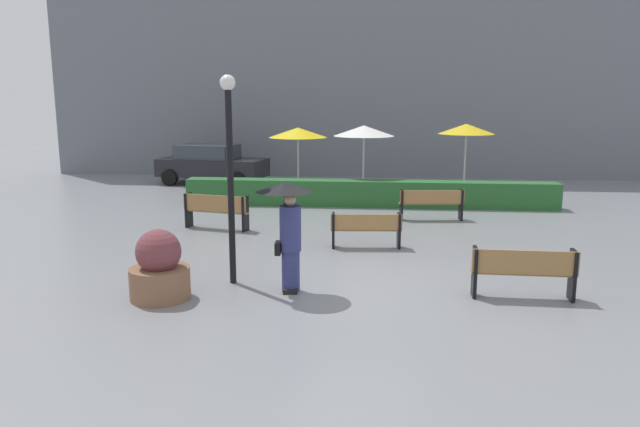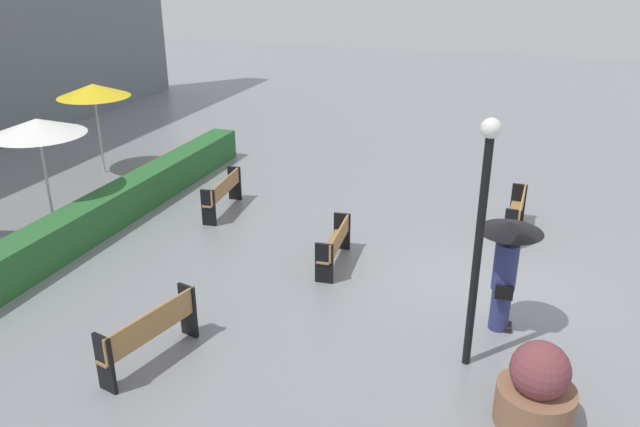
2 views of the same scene
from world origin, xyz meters
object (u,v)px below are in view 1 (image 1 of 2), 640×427
Objects in this scene: planter_pot at (159,269)px; patio_umbrella_yellow at (298,133)px; patio_umbrella_yellow_far at (466,129)px; parked_car at (211,164)px; bench_near_right at (524,269)px; bench_far_left at (216,209)px; patio_umbrella_white at (364,131)px; pedestrian_with_umbrella at (288,220)px; bench_mid_center at (366,228)px; lamp_post at (230,158)px; bench_back_row at (431,202)px.

patio_umbrella_yellow reaches higher than planter_pot.
parked_car is at bearing 169.31° from patio_umbrella_yellow_far.
bench_far_left is (-6.71, 4.93, 0.02)m from bench_near_right.
patio_umbrella_white is at bearing 106.69° from bench_near_right.
patio_umbrella_white is at bearing 83.80° from pedestrian_with_umbrella.
bench_mid_center is 0.66× the size of patio_umbrella_white.
lamp_post is 0.86× the size of parked_car.
bench_mid_center is at bearing -22.34° from bench_far_left.
bench_back_row is at bearing -58.86° from patio_umbrella_white.
bench_mid_center is 0.91× the size of bench_far_left.
patio_umbrella_white is (3.72, 5.05, 1.76)m from bench_far_left.
bench_back_row is 7.35m from pedestrian_with_umbrella.
parked_car reaches higher than bench_mid_center.
bench_back_row is 4.26m from patio_umbrella_white.
patio_umbrella_yellow_far is (5.88, 0.11, 0.15)m from patio_umbrella_yellow.
patio_umbrella_white is at bearing -160.19° from patio_umbrella_yellow_far.
lamp_post is (-4.18, -6.24, 1.82)m from bench_back_row.
patio_umbrella_yellow_far reaches higher than bench_far_left.
pedestrian_with_umbrella is 10.04m from patio_umbrella_white.
patio_umbrella_white reaches higher than bench_back_row.
bench_mid_center is 6.92m from patio_umbrella_white.
bench_near_right is 6.74m from bench_back_row.
parked_car is (-9.08, 13.06, 0.29)m from bench_near_right.
planter_pot is 0.32× the size of lamp_post.
pedestrian_with_umbrella is at bearing -114.94° from bench_back_row.
lamp_post is 12.23m from patio_umbrella_yellow_far.
planter_pot is at bearing -136.16° from lamp_post.
bench_near_right is 10.57m from patio_umbrella_white.
lamp_post is at bearing -89.01° from patio_umbrella_yellow.
patio_umbrella_yellow_far is at bearing 67.55° from bench_mid_center.
patio_umbrella_white reaches higher than patio_umbrella_yellow.
bench_mid_center is 0.94× the size of bench_near_right.
bench_mid_center is 3.61m from pedestrian_with_umbrella.
bench_far_left is at bearing -73.75° from parked_car.
bench_back_row is 0.93× the size of pedestrian_with_umbrella.
patio_umbrella_white is at bearing 92.05° from bench_mid_center.
bench_near_right is at bearing -36.31° from bench_far_left.
lamp_post reaches higher than patio_umbrella_yellow.
pedestrian_with_umbrella is at bearing -19.32° from lamp_post.
parked_car is at bearing 124.81° from bench_near_right.
pedestrian_with_umbrella reaches higher than bench_far_left.
planter_pot is 0.52× the size of patio_umbrella_yellow.
parked_car is at bearing 106.25° from bench_far_left.
bench_near_right is 0.40× the size of parked_car.
bench_back_row is at bearing -108.37° from patio_umbrella_yellow_far.
bench_near_right is 0.71× the size of patio_umbrella_white.
bench_mid_center is 4.30m from bench_near_right.
planter_pot is at bearing -164.05° from pedestrian_with_umbrella.
lamp_post is (-1.10, 0.39, 1.05)m from pedestrian_with_umbrella.
bench_near_right is at bearing -92.70° from patio_umbrella_yellow_far.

